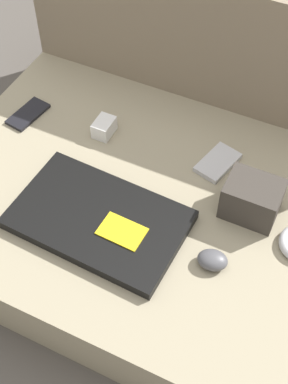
% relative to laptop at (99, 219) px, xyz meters
% --- Properties ---
extents(ground_plane, '(8.00, 8.00, 0.00)m').
position_rel_laptop_xyz_m(ground_plane, '(0.05, 0.10, -0.15)').
color(ground_plane, '#4C4742').
extents(couch_seat, '(0.93, 0.66, 0.14)m').
position_rel_laptop_xyz_m(couch_seat, '(0.05, 0.10, -0.08)').
color(couch_seat, gray).
rests_on(couch_seat, ground_plane).
extents(couch_backrest, '(0.93, 0.20, 0.45)m').
position_rel_laptop_xyz_m(couch_backrest, '(0.05, 0.53, 0.08)').
color(couch_backrest, '#7F705B').
rests_on(couch_backrest, ground_plane).
extents(laptop, '(0.36, 0.23, 0.03)m').
position_rel_laptop_xyz_m(laptop, '(0.00, 0.00, 0.00)').
color(laptop, black).
rests_on(laptop, couch_seat).
extents(computer_mouse, '(0.07, 0.06, 0.03)m').
position_rel_laptop_xyz_m(computer_mouse, '(0.24, 0.01, 0.00)').
color(computer_mouse, '#4C4C51').
rests_on(computer_mouse, couch_seat).
extents(phone_silver, '(0.09, 0.12, 0.01)m').
position_rel_laptop_xyz_m(phone_silver, '(0.16, 0.25, -0.01)').
color(phone_silver, '#B7B7BC').
rests_on(phone_silver, couch_seat).
extents(phone_black, '(0.07, 0.11, 0.01)m').
position_rel_laptop_xyz_m(phone_black, '(-0.31, 0.20, -0.01)').
color(phone_black, black).
rests_on(phone_black, couch_seat).
extents(camera_pouch, '(0.11, 0.09, 0.09)m').
position_rel_laptop_xyz_m(camera_pouch, '(0.27, 0.16, 0.03)').
color(camera_pouch, '#38332D').
rests_on(camera_pouch, couch_seat).
extents(charger_brick, '(0.04, 0.06, 0.04)m').
position_rel_laptop_xyz_m(charger_brick, '(-0.11, 0.23, 0.01)').
color(charger_brick, silver).
rests_on(charger_brick, couch_seat).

